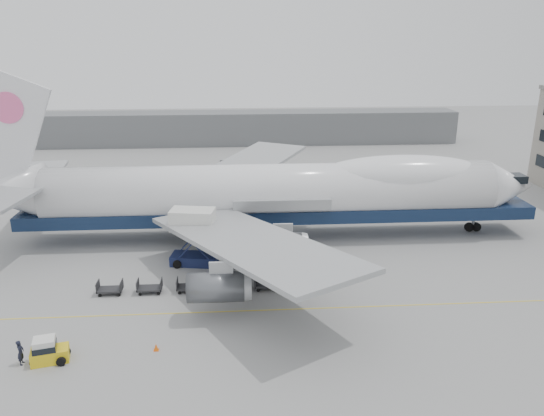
{
  "coord_description": "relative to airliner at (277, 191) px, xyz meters",
  "views": [
    {
      "loc": [
        -4.08,
        -47.61,
        23.18
      ],
      "look_at": [
        -0.32,
        6.0,
        5.56
      ],
      "focal_mm": 35.0,
      "sensor_mm": 36.0,
      "label": 1
    }
  ],
  "objects": [
    {
      "name": "ground",
      "position": [
        -0.64,
        -12.0,
        -5.62
      ],
      "size": [
        260.0,
        260.0,
        0.0
      ],
      "primitive_type": "plane",
      "color": "gray",
      "rests_on": "ground"
    },
    {
      "name": "apron_line",
      "position": [
        -0.64,
        -18.0,
        -5.62
      ],
      "size": [
        60.0,
        0.15,
        0.01
      ],
      "primitive_type": "cube",
      "color": "gold",
      "rests_on": "ground"
    },
    {
      "name": "hangar",
      "position": [
        -10.64,
        58.0,
        -2.12
      ],
      "size": [
        110.0,
        8.0,
        7.0
      ],
      "primitive_type": "cube",
      "color": "slate",
      "rests_on": "ground"
    },
    {
      "name": "airliner",
      "position": [
        0.0,
        0.0,
        0.0
      ],
      "size": [
        67.0,
        55.3,
        19.98
      ],
      "color": "white",
      "rests_on": "ground"
    },
    {
      "name": "catering_truck",
      "position": [
        -9.31,
        -7.48,
        -2.19
      ],
      "size": [
        5.17,
        3.93,
        6.07
      ],
      "rotation": [
        0.0,
        0.0,
        -0.17
      ],
      "color": "#19224C",
      "rests_on": "ground"
    },
    {
      "name": "baggage_tug",
      "position": [
        -18.93,
        -24.58,
        -4.76
      ],
      "size": [
        2.92,
        1.99,
        1.95
      ],
      "rotation": [
        0.0,
        0.0,
        0.23
      ],
      "color": "yellow",
      "rests_on": "ground"
    },
    {
      "name": "ground_worker",
      "position": [
        -20.82,
        -24.75,
        -4.65
      ],
      "size": [
        0.5,
        0.73,
        1.95
      ],
      "primitive_type": "imported",
      "rotation": [
        0.0,
        0.0,
        1.63
      ],
      "color": "black",
      "rests_on": "ground"
    },
    {
      "name": "traffic_cone",
      "position": [
        -11.17,
        -23.65,
        -5.35
      ],
      "size": [
        0.4,
        0.4,
        0.59
      ],
      "rotation": [
        0.0,
        0.0,
        -0.33
      ],
      "color": "#EA5A0C",
      "rests_on": "ground"
    },
    {
      "name": "dolly_0",
      "position": [
        -16.75,
        -13.87,
        -5.09
      ],
      "size": [
        2.3,
        1.35,
        1.3
      ],
      "color": "#2D2D30",
      "rests_on": "ground"
    },
    {
      "name": "dolly_1",
      "position": [
        -13.07,
        -13.87,
        -5.09
      ],
      "size": [
        2.3,
        1.35,
        1.3
      ],
      "color": "#2D2D30",
      "rests_on": "ground"
    },
    {
      "name": "dolly_2",
      "position": [
        -9.39,
        -13.87,
        -5.09
      ],
      "size": [
        2.3,
        1.35,
        1.3
      ],
      "color": "#2D2D30",
      "rests_on": "ground"
    },
    {
      "name": "dolly_3",
      "position": [
        -5.72,
        -13.87,
        -5.09
      ],
      "size": [
        2.3,
        1.35,
        1.3
      ],
      "color": "#2D2D30",
      "rests_on": "ground"
    },
    {
      "name": "dolly_4",
      "position": [
        -2.04,
        -13.87,
        -5.09
      ],
      "size": [
        2.3,
        1.35,
        1.3
      ],
      "color": "#2D2D30",
      "rests_on": "ground"
    }
  ]
}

